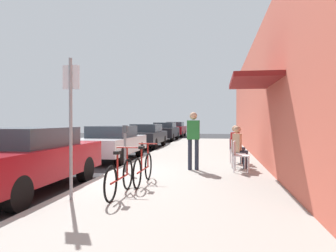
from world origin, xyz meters
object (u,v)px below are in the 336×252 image
(parking_meter, at_px, (125,145))
(seated_patron_1, at_px, (239,145))
(seated_patron_2, at_px, (237,143))
(pedestrian_standing, at_px, (193,136))
(bicycle_1, at_px, (143,168))
(parked_car_1, at_px, (112,142))
(cafe_chair_1, at_px, (237,151))
(parked_car_2, at_px, (146,135))
(cafe_chair_2, at_px, (235,148))
(street_sign, at_px, (71,117))
(bicycle_0, at_px, (120,177))
(parked_car_3, at_px, (165,131))
(parked_car_0, at_px, (25,158))
(cafe_chair_0, at_px, (239,154))
(parked_car_4, at_px, (175,129))

(parking_meter, bearing_deg, seated_patron_1, 20.47)
(parking_meter, bearing_deg, seated_patron_2, 36.11)
(pedestrian_standing, bearing_deg, bicycle_1, -113.51)
(parked_car_1, distance_m, cafe_chair_1, 5.15)
(parked_car_1, bearing_deg, seated_patron_1, -22.67)
(parked_car_2, height_order, cafe_chair_2, parked_car_2)
(cafe_chair_1, xyz_separation_m, seated_patron_1, (0.06, -0.02, 0.19))
(street_sign, xyz_separation_m, seated_patron_2, (3.31, 5.55, -0.82))
(bicycle_0, distance_m, seated_patron_1, 4.71)
(cafe_chair_1, distance_m, seated_patron_1, 0.20)
(parked_car_3, distance_m, street_sign, 18.75)
(street_sign, distance_m, seated_patron_2, 6.52)
(parked_car_3, xyz_separation_m, bicycle_0, (2.30, -18.26, -0.27))
(parked_car_0, distance_m, parked_car_3, 17.84)
(bicycle_1, distance_m, cafe_chair_0, 3.08)
(cafe_chair_0, xyz_separation_m, cafe_chair_1, (0.00, 0.77, 0.00))
(parked_car_0, bearing_deg, pedestrian_standing, 40.43)
(bicycle_1, distance_m, pedestrian_standing, 2.51)
(seated_patron_2, bearing_deg, bicycle_1, -120.17)
(seated_patron_1, bearing_deg, street_sign, -126.99)
(parking_meter, height_order, seated_patron_2, parking_meter)
(parking_meter, height_order, cafe_chair_2, parking_meter)
(cafe_chair_1, relative_size, seated_patron_2, 0.67)
(parked_car_3, xyz_separation_m, seated_patron_2, (4.81, -13.12, 0.06))
(bicycle_1, bearing_deg, cafe_chair_2, 60.56)
(parked_car_1, bearing_deg, pedestrian_standing, -37.23)
(pedestrian_standing, bearing_deg, parked_car_2, 112.03)
(parked_car_0, relative_size, cafe_chair_0, 5.06)
(bicycle_0, xyz_separation_m, cafe_chair_2, (2.45, 5.16, 0.14))
(parked_car_3, relative_size, parked_car_4, 1.00)
(bicycle_1, xyz_separation_m, seated_patron_2, (2.33, 4.00, 0.34))
(parked_car_3, bearing_deg, pedestrian_standing, -76.96)
(parked_car_0, bearing_deg, parked_car_1, 90.00)
(parked_car_4, xyz_separation_m, cafe_chair_2, (4.75, -19.05, -0.14))
(parked_car_4, bearing_deg, parked_car_3, -90.00)
(parked_car_1, xyz_separation_m, pedestrian_standing, (3.45, -2.62, 0.41))
(seated_patron_1, xyz_separation_m, cafe_chair_2, (-0.06, 1.18, -0.19))
(parked_car_0, bearing_deg, parked_car_3, 90.00)
(parking_meter, distance_m, seated_patron_2, 4.03)
(bicycle_0, relative_size, pedestrian_standing, 1.01)
(bicycle_1, bearing_deg, cafe_chair_0, 42.57)
(cafe_chair_0, bearing_deg, bicycle_0, -127.27)
(parked_car_3, height_order, cafe_chair_0, parked_car_3)
(parked_car_0, relative_size, parked_car_2, 1.00)
(seated_patron_1, distance_m, seated_patron_2, 1.16)
(seated_patron_2, bearing_deg, parked_car_1, 170.01)
(parked_car_0, height_order, parked_car_4, parked_car_4)
(parked_car_0, xyz_separation_m, bicycle_0, (2.30, -0.42, -0.26))
(parked_car_2, relative_size, street_sign, 1.69)
(pedestrian_standing, bearing_deg, seated_patron_1, 24.33)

